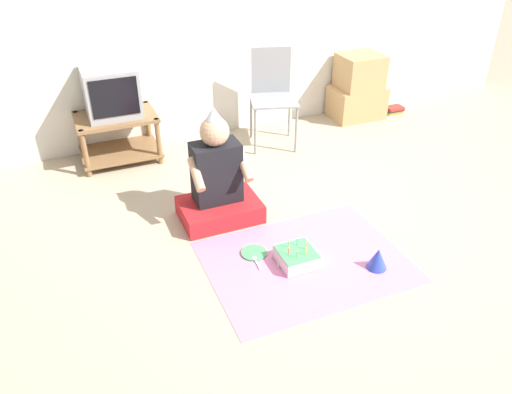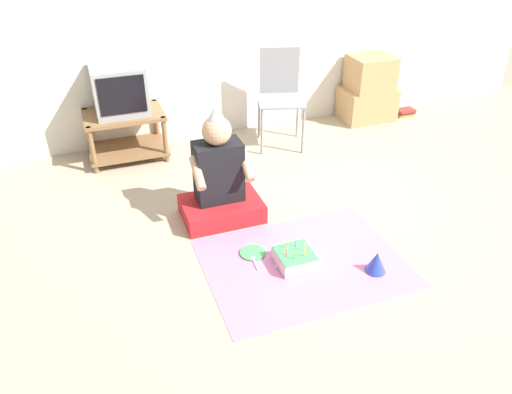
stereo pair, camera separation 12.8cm
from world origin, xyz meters
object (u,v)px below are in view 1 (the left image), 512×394
object	(u,v)px
book_pile	(394,110)
person_seated	(218,183)
tv	(111,92)
birthday_cake	(297,257)
party_hat_blue	(378,258)
folding_chair	(272,90)
cardboard_box_stack	(358,89)
paper_plate	(254,253)

from	to	relation	value
book_pile	person_seated	world-z (taller)	person_seated
tv	person_seated	bearing A→B (deg)	-67.48
birthday_cake	party_hat_blue	bearing A→B (deg)	-27.69
birthday_cake	folding_chair	bearing A→B (deg)	70.80
folding_chair	person_seated	size ratio (longest dim) A/B	1.02
tv	book_pile	world-z (taller)	tv
book_pile	cardboard_box_stack	bearing A→B (deg)	170.85
party_hat_blue	person_seated	bearing A→B (deg)	127.67
person_seated	paper_plate	xyz separation A→B (m)	(0.07, -0.53, -0.27)
paper_plate	cardboard_box_stack	bearing A→B (deg)	42.77
book_pile	paper_plate	bearing A→B (deg)	-144.29
party_hat_blue	paper_plate	xyz separation A→B (m)	(-0.68, 0.44, -0.07)
tv	folding_chair	world-z (taller)	folding_chair
birthday_cake	party_hat_blue	distance (m)	0.52
tv	paper_plate	bearing A→B (deg)	-71.81
folding_chair	tv	bearing A→B (deg)	172.40
tv	party_hat_blue	xyz separation A→B (m)	(1.26, -2.21, -0.56)
person_seated	party_hat_blue	bearing A→B (deg)	-52.33
cardboard_box_stack	paper_plate	xyz separation A→B (m)	(-1.92, -1.78, -0.30)
cardboard_box_stack	birthday_cake	distance (m)	2.62
folding_chair	book_pile	distance (m)	1.61
cardboard_box_stack	paper_plate	bearing A→B (deg)	-137.23
book_pile	paper_plate	world-z (taller)	book_pile
folding_chair	person_seated	bearing A→B (deg)	-130.70
party_hat_blue	paper_plate	size ratio (longest dim) A/B	0.82
folding_chair	paper_plate	xyz separation A→B (m)	(-0.84, -1.58, -0.50)
cardboard_box_stack	paper_plate	world-z (taller)	cardboard_box_stack
paper_plate	birthday_cake	bearing A→B (deg)	-42.25
cardboard_box_stack	tv	bearing A→B (deg)	-179.76
folding_chair	birthday_cake	size ratio (longest dim) A/B	3.71
paper_plate	book_pile	bearing A→B (deg)	35.71
person_seated	cardboard_box_stack	bearing A→B (deg)	32.22
party_hat_blue	paper_plate	world-z (taller)	party_hat_blue
person_seated	birthday_cake	bearing A→B (deg)	-68.49
book_pile	tv	bearing A→B (deg)	178.79
book_pile	party_hat_blue	bearing A→B (deg)	-128.23
cardboard_box_stack	birthday_cake	bearing A→B (deg)	-130.70
cardboard_box_stack	party_hat_blue	size ratio (longest dim) A/B	4.68
folding_chair	paper_plate	distance (m)	1.86
tv	folding_chair	xyz separation A→B (m)	(1.42, -0.19, -0.12)
book_pile	birthday_cake	size ratio (longest dim) A/B	0.83
folding_chair	cardboard_box_stack	bearing A→B (deg)	10.46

